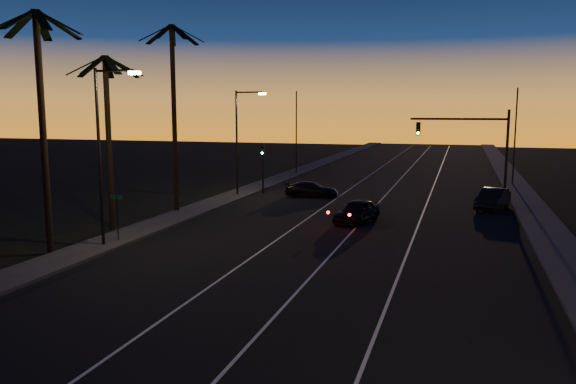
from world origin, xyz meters
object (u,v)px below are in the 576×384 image
(signal_mast, at_px, (473,140))
(right_car, at_px, (493,199))
(lead_car, at_px, (357,211))
(cross_car, at_px, (311,189))

(signal_mast, relative_size, right_car, 1.50)
(lead_car, bearing_deg, cross_car, 120.56)
(right_car, bearing_deg, signal_mast, 121.10)
(cross_car, bearing_deg, right_car, -6.89)
(lead_car, bearing_deg, right_car, 41.54)
(signal_mast, distance_m, lead_car, 12.65)
(lead_car, bearing_deg, signal_mast, 54.84)
(signal_mast, bearing_deg, right_car, -58.90)
(lead_car, xyz_separation_m, right_car, (8.34, 7.39, 0.03))
(lead_car, xyz_separation_m, cross_car, (-5.34, 9.05, -0.08))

